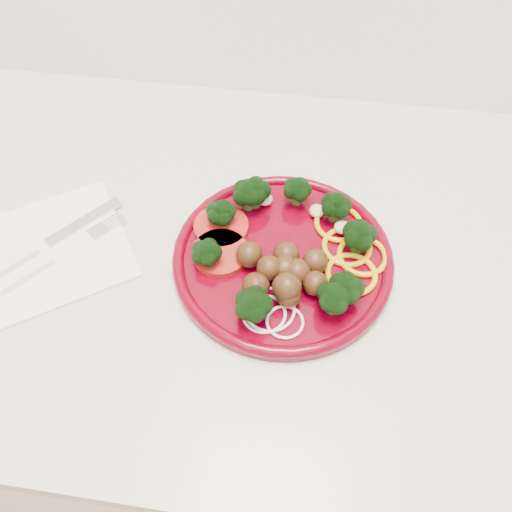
# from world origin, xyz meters

# --- Properties ---
(counter) EXTENTS (2.40, 0.60, 0.90)m
(counter) POSITION_xyz_m (0.00, 1.70, 0.45)
(counter) COLOR silver
(counter) RESTS_ON ground
(plate) EXTENTS (0.26, 0.26, 0.05)m
(plate) POSITION_xyz_m (-0.04, 1.68, 0.92)
(plate) COLOR #4C000E
(plate) RESTS_ON counter
(napkin) EXTENTS (0.23, 0.23, 0.00)m
(napkin) POSITION_xyz_m (-0.32, 1.66, 0.90)
(napkin) COLOR white
(napkin) RESTS_ON counter
(knife) EXTENTS (0.13, 0.16, 0.01)m
(knife) POSITION_xyz_m (-0.34, 1.65, 0.91)
(knife) COLOR silver
(knife) RESTS_ON napkin
(fork) EXTENTS (0.12, 0.14, 0.01)m
(fork) POSITION_xyz_m (-0.32, 1.63, 0.91)
(fork) COLOR white
(fork) RESTS_ON napkin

